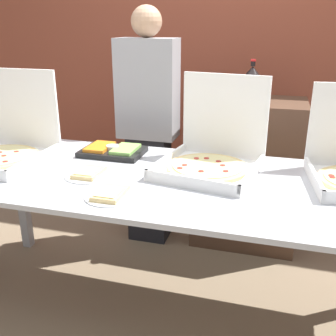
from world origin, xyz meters
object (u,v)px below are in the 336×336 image
object	(u,v)px
paper_plate_front_center	(110,194)
soda_bottle	(252,84)
pizza_box_far_left	(4,144)
soda_can_silver	(205,94)
veggie_tray	(113,151)
person_guest_plaid	(148,127)
pizza_box_near_left	(212,154)
paper_plate_front_left	(89,173)

from	to	relation	value
paper_plate_front_center	soda_bottle	bearing A→B (deg)	67.50
paper_plate_front_center	soda_bottle	size ratio (longest dim) A/B	0.83
pizza_box_far_left	soda_can_silver	distance (m)	1.25
paper_plate_front_center	soda_bottle	xyz separation A→B (m)	(0.49, 1.19, 0.33)
veggie_tray	soda_can_silver	xyz separation A→B (m)	(0.44, 0.51, 0.27)
pizza_box_far_left	soda_can_silver	bearing A→B (deg)	37.99
soda_bottle	person_guest_plaid	world-z (taller)	person_guest_plaid
pizza_box_far_left	veggie_tray	world-z (taller)	pizza_box_far_left
pizza_box_far_left	person_guest_plaid	size ratio (longest dim) A/B	0.30
soda_bottle	person_guest_plaid	size ratio (longest dim) A/B	0.17
pizza_box_near_left	paper_plate_front_left	xyz separation A→B (m)	(-0.57, -0.26, -0.07)
paper_plate_front_left	soda_can_silver	xyz separation A→B (m)	(0.42, 0.86, 0.28)
paper_plate_front_left	veggie_tray	size ratio (longest dim) A/B	0.69
pizza_box_far_left	soda_bottle	distance (m)	1.55
pizza_box_far_left	person_guest_plaid	world-z (taller)	person_guest_plaid
soda_can_silver	soda_bottle	bearing A→B (deg)	23.74
paper_plate_front_left	soda_bottle	bearing A→B (deg)	54.58
person_guest_plaid	pizza_box_near_left	bearing A→B (deg)	131.70
paper_plate_front_center	veggie_tray	size ratio (longest dim) A/B	0.64
pizza_box_near_left	person_guest_plaid	world-z (taller)	person_guest_plaid
paper_plate_front_left	veggie_tray	world-z (taller)	veggie_tray
paper_plate_front_center	paper_plate_front_left	world-z (taller)	same
pizza_box_near_left	person_guest_plaid	size ratio (longest dim) A/B	0.34
paper_plate_front_center	soda_bottle	distance (m)	1.33
soda_bottle	paper_plate_front_left	bearing A→B (deg)	-125.42
veggie_tray	pizza_box_near_left	bearing A→B (deg)	-8.61
pizza_box_far_left	paper_plate_front_center	xyz separation A→B (m)	(0.77, -0.32, -0.07)
soda_can_silver	person_guest_plaid	bearing A→B (deg)	177.61
pizza_box_near_left	soda_can_silver	world-z (taller)	pizza_box_near_left
paper_plate_front_left	soda_can_silver	bearing A→B (deg)	64.00
veggie_tray	paper_plate_front_left	bearing A→B (deg)	-86.43
paper_plate_front_center	person_guest_plaid	distance (m)	1.10
paper_plate_front_center	paper_plate_front_left	xyz separation A→B (m)	(-0.20, 0.21, -0.00)
pizza_box_near_left	soda_can_silver	bearing A→B (deg)	113.78
pizza_box_near_left	veggie_tray	bearing A→B (deg)	-179.04
paper_plate_front_center	veggie_tray	distance (m)	0.60
paper_plate_front_left	person_guest_plaid	bearing A→B (deg)	88.67
veggie_tray	person_guest_plaid	distance (m)	0.53
veggie_tray	soda_can_silver	world-z (taller)	soda_can_silver
pizza_box_near_left	soda_can_silver	xyz separation A→B (m)	(-0.15, 0.60, 0.21)
pizza_box_near_left	paper_plate_front_center	distance (m)	0.60
pizza_box_far_left	paper_plate_front_center	world-z (taller)	pizza_box_far_left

